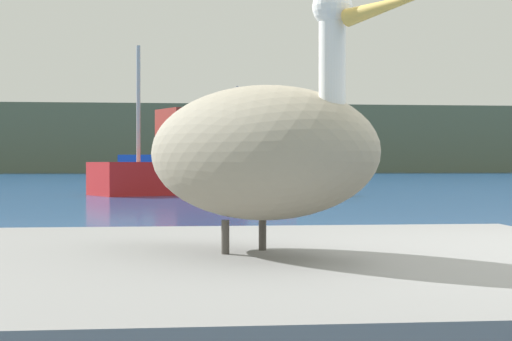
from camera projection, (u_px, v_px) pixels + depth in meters
The scene contains 5 objects.
hillside_backdrop at pixel (198, 140), 80.08m from camera, with size 140.00×10.48×6.91m, color #5B664C.
pier_dock at pixel (254, 333), 2.86m from camera, with size 3.01×2.54×0.60m, color gray.
pelican at pixel (256, 151), 2.84m from camera, with size 1.10×1.33×0.94m.
fishing_boat_blue at pixel (200, 162), 33.91m from camera, with size 6.77×3.59×4.39m.
fishing_boat_red at pixel (197, 164), 23.66m from camera, with size 6.57×4.61×4.46m.
Camera 1 is at (-1.66, -2.76, 0.94)m, focal length 53.13 mm.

